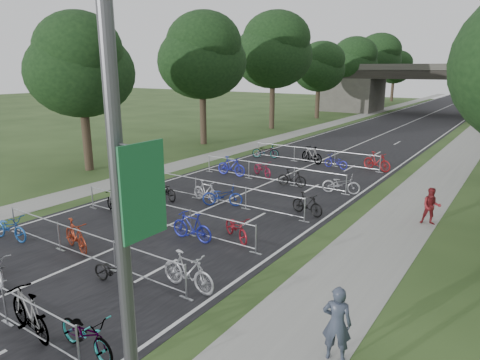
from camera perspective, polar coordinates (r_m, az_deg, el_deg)
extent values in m
cube|color=black|center=(53.00, 20.75, 6.73)|extent=(11.00, 140.00, 0.01)
cube|color=gray|center=(51.75, 29.38, 5.62)|extent=(3.00, 140.00, 0.01)
cube|color=gray|center=(55.20, 13.14, 7.58)|extent=(2.00, 140.00, 0.01)
cube|color=silver|center=(53.00, 20.75, 6.73)|extent=(0.12, 140.00, 0.00)
cube|color=#423F3B|center=(70.39, 14.71, 11.00)|extent=(8.00, 8.00, 5.00)
cube|color=black|center=(67.28, 24.35, 12.69)|extent=(30.00, 8.00, 1.20)
cube|color=#423F3B|center=(63.54, 23.81, 13.61)|extent=(30.00, 0.40, 0.90)
cube|color=#423F3B|center=(71.02, 25.01, 13.48)|extent=(30.00, 0.40, 0.90)
cylinder|color=#4C4C51|center=(5.60, -15.06, -12.65)|extent=(0.18, 0.18, 8.00)
cube|color=#1C6438|center=(4.87, -12.74, -1.49)|extent=(0.03, 0.65, 1.10)
cylinder|color=#33261C|center=(29.57, -19.75, 5.27)|extent=(0.56, 0.56, 4.20)
ellipsoid|color=black|center=(29.24, -20.47, 13.24)|extent=(6.72, 6.72, 5.51)
sphere|color=black|center=(28.48, -20.82, 15.91)|extent=(5.38, 5.38, 5.38)
sphere|color=black|center=(29.96, -20.11, 11.67)|extent=(4.37, 4.37, 4.37)
cylinder|color=#33261C|center=(37.79, -4.94, 8.37)|extent=(0.56, 0.56, 4.72)
ellipsoid|color=black|center=(37.56, -5.10, 15.40)|extent=(7.56, 7.56, 6.20)
sphere|color=black|center=(36.85, -4.91, 17.77)|extent=(6.05, 6.05, 6.05)
sphere|color=black|center=(38.27, -5.18, 13.97)|extent=(4.91, 4.91, 4.91)
cylinder|color=#33261C|center=(47.65, 4.30, 10.01)|extent=(0.56, 0.56, 5.25)
ellipsoid|color=black|center=(47.50, 4.42, 16.21)|extent=(8.40, 8.40, 6.89)
sphere|color=black|center=(46.85, 4.81, 18.28)|extent=(6.72, 6.72, 6.72)
sphere|color=black|center=(48.17, 4.17, 14.94)|extent=(5.46, 5.46, 5.46)
cylinder|color=#33261C|center=(58.37, 10.28, 10.17)|extent=(0.56, 0.56, 4.20)
ellipsoid|color=black|center=(58.20, 10.47, 14.21)|extent=(6.72, 6.72, 5.51)
sphere|color=black|center=(57.51, 10.89, 15.52)|extent=(5.38, 5.38, 5.38)
sphere|color=black|center=(58.87, 10.18, 13.40)|extent=(4.37, 4.37, 4.37)
cylinder|color=#33261C|center=(69.46, 14.42, 10.86)|extent=(0.56, 0.56, 4.72)
ellipsoid|color=black|center=(69.33, 14.67, 14.67)|extent=(7.56, 7.56, 6.20)
sphere|color=black|center=(68.69, 15.09, 15.91)|extent=(6.05, 6.05, 6.05)
sphere|color=black|center=(69.98, 14.37, 13.91)|extent=(4.91, 4.91, 4.91)
cylinder|color=#33261C|center=(80.81, 17.42, 11.32)|extent=(0.56, 0.56, 5.25)
ellipsoid|color=black|center=(80.73, 17.71, 14.96)|extent=(8.40, 8.40, 6.89)
sphere|color=black|center=(80.12, 18.12, 16.14)|extent=(6.72, 6.72, 6.72)
sphere|color=black|center=(81.34, 17.41, 14.24)|extent=(5.46, 5.46, 5.46)
cylinder|color=#33261C|center=(92.36, 19.64, 11.17)|extent=(0.56, 0.56, 4.20)
ellipsoid|color=black|center=(92.26, 19.86, 13.71)|extent=(6.72, 6.72, 5.51)
sphere|color=black|center=(91.63, 20.23, 14.52)|extent=(5.38, 5.38, 5.38)
sphere|color=black|center=(92.88, 19.59, 13.22)|extent=(4.37, 4.37, 4.37)
cylinder|color=#A9ACB2|center=(13.10, -28.86, -14.41)|extent=(0.05, 0.05, 1.10)
cube|color=#A9ACB2|center=(13.35, -28.57, -16.43)|extent=(0.50, 0.08, 0.03)
cylinder|color=#A9ACB2|center=(10.76, -20.78, -20.10)|extent=(0.05, 0.05, 1.10)
cylinder|color=#A9ACB2|center=(15.75, -20.08, -6.56)|extent=(9.20, 0.04, 0.04)
cylinder|color=#A9ACB2|center=(16.07, -19.80, -9.45)|extent=(9.20, 0.04, 0.04)
cylinder|color=#A9ACB2|center=(19.67, -27.92, -4.74)|extent=(0.05, 0.05, 1.10)
cube|color=#A9ACB2|center=(19.84, -27.74, -6.20)|extent=(0.50, 0.08, 0.03)
cylinder|color=#A9ACB2|center=(17.13, -22.99, -6.91)|extent=(0.05, 0.05, 1.10)
cube|color=#A9ACB2|center=(17.32, -22.81, -8.56)|extent=(0.50, 0.08, 0.03)
cylinder|color=#A9ACB2|center=(14.79, -16.34, -9.73)|extent=(0.05, 0.05, 1.10)
cube|color=#A9ACB2|center=(15.02, -16.19, -11.59)|extent=(0.50, 0.08, 0.03)
cylinder|color=#A9ACB2|center=(12.77, -7.23, -13.31)|extent=(0.05, 0.05, 1.10)
cube|color=#A9ACB2|center=(13.03, -7.16, -15.38)|extent=(0.50, 0.08, 0.03)
cylinder|color=#A9ACB2|center=(18.06, -10.35, -3.17)|extent=(9.20, 0.04, 0.04)
cylinder|color=#A9ACB2|center=(18.34, -10.23, -5.75)|extent=(9.20, 0.04, 0.04)
cylinder|color=#A9ACB2|center=(21.56, -19.09, -2.19)|extent=(0.05, 0.05, 1.10)
cube|color=#A9ACB2|center=(21.72, -18.97, -3.54)|extent=(0.50, 0.08, 0.03)
cylinder|color=#A9ACB2|center=(19.27, -13.56, -3.75)|extent=(0.05, 0.05, 1.10)
cube|color=#A9ACB2|center=(19.45, -13.46, -5.25)|extent=(0.50, 0.08, 0.03)
cylinder|color=#A9ACB2|center=(17.23, -6.60, -5.66)|extent=(0.05, 0.05, 1.10)
cube|color=#A9ACB2|center=(17.42, -6.55, -7.31)|extent=(0.50, 0.08, 0.03)
cylinder|color=#A9ACB2|center=(15.53, 2.12, -7.91)|extent=(0.05, 0.05, 1.10)
cube|color=#A9ACB2|center=(15.74, 2.10, -9.71)|extent=(0.50, 0.08, 0.03)
cylinder|color=#A9ACB2|center=(20.96, -2.72, -0.42)|extent=(9.20, 0.04, 0.04)
cylinder|color=#A9ACB2|center=(21.21, -2.69, -2.69)|extent=(9.20, 0.04, 0.04)
cylinder|color=#A9ACB2|center=(24.05, -11.52, 0.05)|extent=(0.05, 0.05, 1.10)
cube|color=#A9ACB2|center=(24.19, -11.45, -1.18)|extent=(0.50, 0.08, 0.03)
cylinder|color=#A9ACB2|center=(22.02, -5.90, -1.09)|extent=(0.05, 0.05, 1.10)
cube|color=#A9ACB2|center=(22.17, -5.87, -2.42)|extent=(0.50, 0.08, 0.03)
cylinder|color=#A9ACB2|center=(20.25, 0.78, -2.42)|extent=(0.05, 0.05, 1.10)
cube|color=#A9ACB2|center=(20.42, 0.77, -3.86)|extent=(0.50, 0.08, 0.03)
cylinder|color=#A9ACB2|center=(18.83, 8.61, -3.94)|extent=(0.05, 0.05, 1.10)
cube|color=#A9ACB2|center=(19.00, 8.55, -5.47)|extent=(0.50, 0.08, 0.03)
cylinder|color=#A9ACB2|center=(25.02, 4.15, 2.06)|extent=(9.20, 0.04, 0.04)
cylinder|color=#A9ACB2|center=(25.23, 4.12, 0.13)|extent=(9.20, 0.04, 0.04)
cylinder|color=#A9ACB2|center=(27.66, -4.14, 2.22)|extent=(0.05, 0.05, 1.10)
cube|color=#A9ACB2|center=(27.78, -4.12, 1.15)|extent=(0.50, 0.08, 0.03)
cylinder|color=#A9ACB2|center=(25.91, 1.20, 1.40)|extent=(0.05, 0.05, 1.10)
cube|color=#A9ACB2|center=(26.04, 1.19, 0.26)|extent=(0.50, 0.08, 0.03)
cylinder|color=#A9ACB2|center=(24.43, 7.24, 0.46)|extent=(0.05, 0.05, 1.10)
cube|color=#A9ACB2|center=(24.57, 7.20, -0.75)|extent=(0.50, 0.08, 0.03)
cylinder|color=#A9ACB2|center=(23.26, 13.98, -0.59)|extent=(0.05, 0.05, 1.10)
cube|color=#A9ACB2|center=(23.41, 13.90, -1.86)|extent=(0.50, 0.08, 0.03)
cylinder|color=#A9ACB2|center=(30.27, 9.88, 4.10)|extent=(9.20, 0.04, 0.04)
cylinder|color=#A9ACB2|center=(30.44, 9.80, 2.49)|extent=(9.20, 0.04, 0.04)
cylinder|color=#A9ACB2|center=(32.48, 2.43, 4.13)|extent=(0.05, 0.05, 1.10)
cube|color=#A9ACB2|center=(32.58, 2.42, 3.20)|extent=(0.50, 0.08, 0.03)
cylinder|color=#A9ACB2|center=(31.01, 7.26, 3.51)|extent=(0.05, 0.05, 1.10)
cube|color=#A9ACB2|center=(31.12, 7.22, 2.55)|extent=(0.50, 0.08, 0.03)
cylinder|color=#A9ACB2|center=(29.78, 12.52, 2.81)|extent=(0.05, 0.05, 1.10)
cube|color=#A9ACB2|center=(29.89, 12.46, 1.81)|extent=(0.50, 0.08, 0.03)
cylinder|color=#A9ACB2|center=(28.83, 18.17, 2.03)|extent=(0.05, 0.05, 1.10)
cube|color=#A9ACB2|center=(28.95, 18.09, 1.00)|extent=(0.50, 0.08, 0.03)
imported|color=#A9ACB2|center=(12.32, -26.30, -15.60)|extent=(2.12, 0.85, 1.24)
imported|color=#A9ACB2|center=(11.18, -19.82, -18.75)|extent=(2.00, 0.78, 1.03)
imported|color=#1D51A0|center=(18.96, -28.39, -5.61)|extent=(2.00, 0.90, 1.02)
imported|color=maroon|center=(16.83, -21.06, -6.97)|extent=(2.02, 1.02, 1.17)
imported|color=black|center=(14.02, -16.51, -11.66)|extent=(1.69, 0.67, 0.87)
imported|color=#ABACB3|center=(13.22, -6.94, -12.02)|extent=(2.01, 0.62, 1.20)
imported|color=#A9ACB2|center=(20.42, -16.34, -2.95)|extent=(1.84, 0.99, 1.06)
imported|color=black|center=(19.64, -13.84, -3.37)|extent=(2.22, 1.80, 1.13)
imported|color=navy|center=(16.73, -6.43, -6.20)|extent=(1.92, 0.56, 1.15)
imported|color=maroon|center=(16.74, -0.48, -6.41)|extent=(1.94, 1.49, 0.98)
imported|color=black|center=(22.09, -10.08, -1.24)|extent=(2.14, 1.20, 1.06)
imported|color=#B3B3BB|center=(21.48, -4.54, -1.50)|extent=(1.84, 0.74, 1.07)
imported|color=navy|center=(20.74, -2.35, -2.12)|extent=(2.05, 1.57, 1.03)
imported|color=black|center=(19.72, 8.95, -3.19)|extent=(1.78, 0.85, 1.03)
imported|color=#1D21A1|center=(26.55, -1.16, 1.83)|extent=(2.01, 0.65, 1.19)
imported|color=maroon|center=(26.44, 3.01, 1.54)|extent=(1.98, 1.43, 0.99)
imported|color=black|center=(24.31, 6.94, 0.28)|extent=(1.72, 0.72, 1.01)
imported|color=#9D9DA4|center=(23.42, 13.33, -0.52)|extent=(2.11, 1.22, 1.05)
imported|color=#A9ACB2|center=(31.88, 3.42, 3.86)|extent=(2.11, 1.39, 1.05)
imported|color=#A9ACB2|center=(30.47, 9.55, 3.32)|extent=(2.06, 1.25, 1.20)
imported|color=#1D1B98|center=(29.19, 12.66, 2.38)|extent=(1.82, 0.89, 0.92)
imported|color=maroon|center=(29.20, 17.80, 2.35)|extent=(2.11, 1.20, 1.22)
imported|color=#323A4B|center=(10.44, 12.79, -18.20)|extent=(0.76, 0.59, 1.83)
imported|color=maroon|center=(19.97, 24.13, -3.25)|extent=(0.93, 0.82, 1.61)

